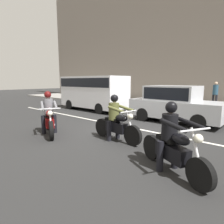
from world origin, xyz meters
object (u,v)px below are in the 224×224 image
motorcycle_with_rider_gray (49,117)px  parked_van_white (93,91)px  parked_sedan_silver (175,104)px  pedestrian_bystander (215,93)px  motorcycle_with_rider_black_leather (172,144)px  motorcycle_with_rider_olive (116,122)px

motorcycle_with_rider_gray → parked_van_white: parked_van_white is taller
motorcycle_with_rider_gray → parked_sedan_silver: parked_sedan_silver is taller
motorcycle_with_rider_gray → pedestrian_bystander: pedestrian_bystander is taller
motorcycle_with_rider_gray → parked_sedan_silver: 5.68m
motorcycle_with_rider_black_leather → motorcycle_with_rider_gray: motorcycle_with_rider_gray is taller
motorcycle_with_rider_gray → parked_van_white: 6.08m
parked_sedan_silver → pedestrian_bystander: size_ratio=2.42×
motorcycle_with_rider_black_leather → parked_van_white: bearing=147.5°
motorcycle_with_rider_black_leather → parked_sedan_silver: parked_sedan_silver is taller
motorcycle_with_rider_black_leather → motorcycle_with_rider_gray: 4.67m
parked_sedan_silver → pedestrian_bystander: bearing=86.7°
motorcycle_with_rider_olive → parked_sedan_silver: parked_sedan_silver is taller
parked_sedan_silver → pedestrian_bystander: pedestrian_bystander is taller
parked_van_white → motorcycle_with_rider_gray: bearing=-58.4°
pedestrian_bystander → motorcycle_with_rider_gray: bearing=-104.7°
motorcycle_with_rider_black_leather → parked_van_white: parked_van_white is taller
motorcycle_with_rider_olive → pedestrian_bystander: bearing=87.0°
motorcycle_with_rider_black_leather → motorcycle_with_rider_olive: 2.49m
motorcycle_with_rider_olive → motorcycle_with_rider_black_leather: bearing=-20.9°
motorcycle_with_rider_black_leather → parked_sedan_silver: bearing=113.5°
motorcycle_with_rider_olive → pedestrian_bystander: (0.51, 9.78, 0.53)m
parked_sedan_silver → parked_van_white: (-5.68, 0.06, 0.42)m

